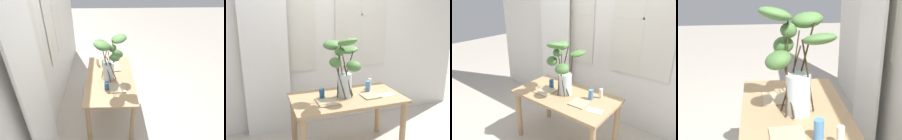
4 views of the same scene
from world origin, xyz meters
TOP-DOWN VIEW (x-y plane):
  - back_wall_with_windows at (-0.00, 0.97)m, footprint 4.80×0.14m
  - curtain_sheer_side at (-0.87, 0.80)m, footprint 0.62×0.03m
  - dining_table at (0.00, 0.00)m, footprint 1.33×0.74m
  - vase_with_branches at (-0.05, -0.00)m, footprint 0.53×0.54m
  - drinking_glass_blue_left at (-0.29, 0.05)m, footprint 0.06×0.06m
  - drinking_glass_blue_right at (0.32, 0.10)m, footprint 0.06×0.06m
  - plate_square_left at (-0.27, -0.10)m, footprint 0.24×0.24m
  - plate_square_right at (0.27, -0.08)m, footprint 0.22×0.22m
  - napkin_folded at (0.50, -0.10)m, footprint 0.20×0.13m
  - pillar_candle at (0.40, 0.20)m, footprint 0.04×0.04m

SIDE VIEW (x-z plane):
  - dining_table at x=0.00m, z-range 0.24..0.98m
  - napkin_folded at x=0.50m, z-range 0.74..0.74m
  - plate_square_left at x=-0.27m, z-range 0.74..0.75m
  - plate_square_right at x=0.27m, z-range 0.74..0.75m
  - drinking_glass_blue_left at x=-0.29m, z-range 0.74..0.86m
  - pillar_candle at x=0.40m, z-range 0.73..0.87m
  - drinking_glass_blue_right at x=0.32m, z-range 0.74..0.87m
  - vase_with_branches at x=-0.05m, z-range 0.76..1.51m
  - curtain_sheer_side at x=-0.87m, z-range 0.00..2.55m
  - back_wall_with_windows at x=0.00m, z-range 0.00..3.02m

